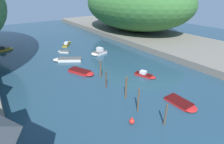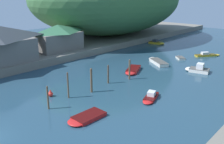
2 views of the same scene
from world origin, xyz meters
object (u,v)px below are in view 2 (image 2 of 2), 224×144
boat_near_quay (197,69)px  boat_cabin_cruiser (157,43)px  boat_yellow_tender (85,118)px  channel_buoy_near (51,94)px  boat_open_rowboat (150,97)px  boat_far_upstream (133,70)px  boathouse_shed (58,37)px  boat_mid_channel (208,55)px  boat_far_right_bank (180,58)px  boat_navy_launch (157,61)px

boat_near_quay → boat_cabin_cruiser: bearing=35.4°
boat_yellow_tender → channel_buoy_near: (-8.37, 1.22, 0.19)m
boat_open_rowboat → boat_far_upstream: bearing=-59.9°
boathouse_shed → boat_mid_channel: 33.34m
boat_near_quay → boat_far_right_bank: boat_near_quay is taller
boat_mid_channel → boat_yellow_tender: (1.65, -38.16, -0.08)m
boathouse_shed → boat_cabin_cruiser: 28.35m
boat_mid_channel → channel_buoy_near: 37.55m
boat_open_rowboat → boat_navy_launch: (-9.17, 16.05, 0.05)m
boathouse_shed → boat_near_quay: 29.39m
boat_far_upstream → boat_near_quay: (8.46, 7.91, 0.19)m
boat_far_upstream → channel_buoy_near: size_ratio=5.68×
boat_cabin_cruiser → boat_far_upstream: (10.76, -24.92, -0.11)m
boat_open_rowboat → boat_navy_launch: boat_open_rowboat is taller
boat_mid_channel → boat_near_quay: bearing=-38.8°
boat_yellow_tender → boat_open_rowboat: bearing=-102.1°
boathouse_shed → boat_mid_channel: boathouse_shed is taller
boat_cabin_cruiser → boat_open_rowboat: 38.46m
boat_yellow_tender → boat_near_quay: boat_near_quay is taller
boathouse_shed → boat_mid_channel: (24.20, 22.56, -4.06)m
boat_open_rowboat → boat_yellow_tender: 9.80m
boat_navy_launch → boat_far_right_bank: boat_navy_launch is taller
boat_cabin_cruiser → boat_mid_channel: 16.55m
boat_near_quay → boat_far_upstream: bearing=120.0°
boathouse_shed → boat_yellow_tender: 30.48m
boat_yellow_tender → boat_near_quay: 25.48m
boat_mid_channel → boat_navy_launch: bearing=-75.7°
boat_far_upstream → boat_far_right_bank: bearing=-120.9°
boat_cabin_cruiser → boat_navy_launch: 19.99m
boathouse_shed → boat_open_rowboat: boathouse_shed is taller
boat_yellow_tender → boat_navy_launch: bearing=-73.6°
boat_navy_launch → boathouse_shed: bearing=151.4°
boat_far_upstream → boat_yellow_tender: size_ratio=1.25×
boat_cabin_cruiser → boat_near_quay: size_ratio=1.00×
boathouse_shed → boat_far_right_bank: (20.65, 16.36, -4.14)m
boat_near_quay → boat_navy_launch: bearing=75.9°
boat_cabin_cruiser → boat_open_rowboat: bearing=23.0°
boat_mid_channel → boat_open_rowboat: 28.90m
boat_open_rowboat → boat_navy_launch: 18.48m
boat_cabin_cruiser → boathouse_shed: bearing=-25.2°
boat_far_upstream → boat_navy_launch: bearing=-114.1°
channel_buoy_near → boat_far_right_bank: bearing=84.1°
boat_open_rowboat → boat_yellow_tender: boat_open_rowboat is taller
boat_yellow_tender → boat_cabin_cruiser: bearing=-66.2°
boat_open_rowboat → boat_far_right_bank: bearing=-90.4°
boat_mid_channel → boat_navy_launch: 13.64m
boathouse_shed → boat_navy_launch: 21.79m
boat_far_upstream → boat_navy_launch: boat_navy_launch is taller
boat_mid_channel → boat_open_rowboat: size_ratio=1.26×
boathouse_shed → channel_buoy_near: (17.48, -14.38, -3.95)m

